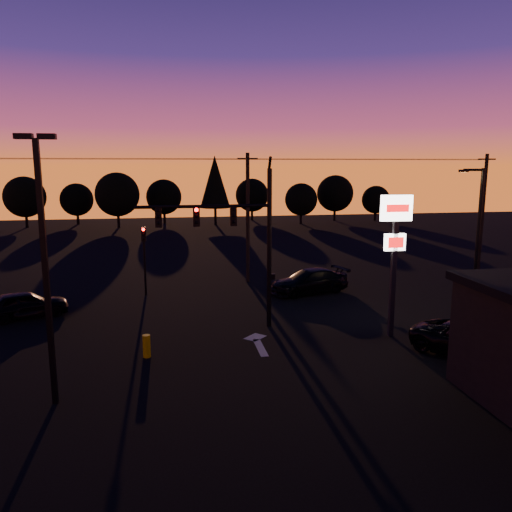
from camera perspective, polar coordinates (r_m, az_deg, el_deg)
The scene contains 23 objects.
ground at distance 21.99m, azimuth -0.32°, elevation -11.43°, with size 120.00×120.00×0.00m, color black.
lane_arrow at distance 23.60m, azimuth 0.21°, elevation -9.86°, with size 1.20×3.10×0.01m.
traffic_signal_mast at distance 24.56m, azimuth -2.12°, elevation 2.80°, with size 6.79×0.52×8.58m.
secondary_signal at distance 32.10m, azimuth -12.66°, elevation 0.59°, with size 0.30×0.31×4.35m.
parking_lot_light at distance 17.85m, azimuth -23.05°, elevation 0.21°, with size 1.25×0.30×9.14m.
pylon_sign at distance 24.23m, azimuth 15.61°, elevation 2.27°, with size 1.50×0.28×6.80m.
streetlight at distance 31.16m, azimuth 23.93°, elevation 2.56°, with size 1.55×0.35×8.00m.
utility_pole_1 at distance 34.74m, azimuth -0.95°, elevation 4.45°, with size 1.40×0.26×9.00m.
utility_pole_2 at distance 41.55m, azimuth 24.47°, elevation 4.49°, with size 1.40×0.26×9.00m.
power_wires at distance 34.56m, azimuth -0.97°, elevation 11.01°, with size 36.00×1.22×0.07m.
bollard at distance 22.28m, azimuth -12.39°, elevation -10.02°, with size 0.33×0.33×0.99m, color #C7B400.
tree_0 at distance 72.67m, azimuth -24.92°, elevation 6.14°, with size 5.36×5.36×6.74m.
tree_1 at distance 74.36m, azimuth -19.81°, elevation 6.08°, with size 4.54×4.54×5.71m.
tree_2 at distance 68.56m, azimuth -15.58°, elevation 6.79°, with size 5.77×5.78×7.26m.
tree_3 at distance 72.27m, azimuth -10.48°, elevation 6.66°, with size 4.95×4.95×6.22m.
tree_4 at distance 69.47m, azimuth -4.71°, elevation 8.45°, with size 4.18×4.18×9.50m.
tree_5 at distance 75.30m, azimuth -0.46°, elevation 6.97°, with size 4.95×4.95×6.22m.
tree_6 at distance 70.74m, azimuth 5.18°, elevation 6.45°, with size 4.54×4.54×5.71m.
tree_7 at distance 75.32m, azimuth 9.03°, elevation 7.08°, with size 5.36×5.36×6.74m.
tree_8 at distance 76.61m, azimuth 13.53°, elevation 6.27°, with size 4.12×4.12×5.19m.
car_left at distance 29.84m, azimuth -24.86°, elevation -5.03°, with size 1.75×4.34×1.48m, color black.
car_right at distance 32.45m, azimuth 6.08°, elevation -2.89°, with size 2.15×5.29×1.53m, color black.
suv_parked at distance 23.63m, azimuth 23.45°, elevation -8.93°, with size 2.33×5.05×1.40m, color black.
Camera 1 is at (-3.42, -20.13, 8.15)m, focal length 35.00 mm.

